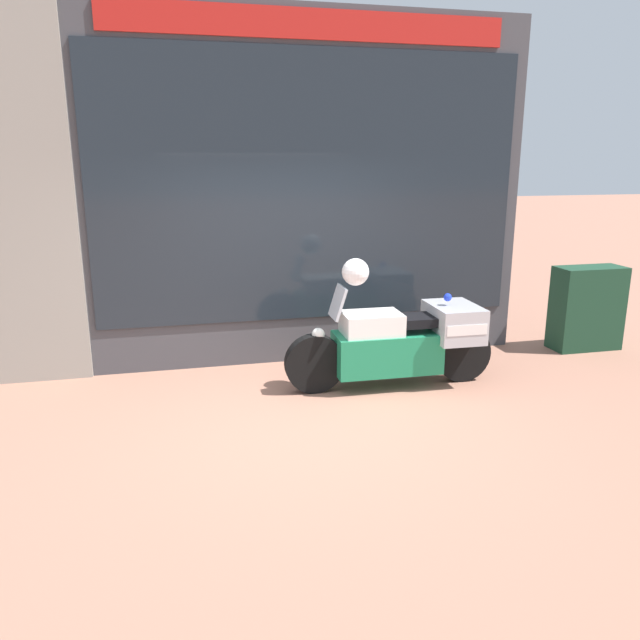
{
  "coord_description": "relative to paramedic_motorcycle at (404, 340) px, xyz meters",
  "views": [
    {
      "loc": [
        -1.13,
        -5.42,
        2.47
      ],
      "look_at": [
        0.45,
        1.2,
        0.67
      ],
      "focal_mm": 35.0,
      "sensor_mm": 36.0,
      "label": 1
    }
  ],
  "objects": [
    {
      "name": "paramedic_motorcycle",
      "position": [
        0.0,
        0.0,
        0.0
      ],
      "size": [
        2.33,
        0.72,
        1.15
      ],
      "rotation": [
        0.0,
        0.0,
        3.12
      ],
      "color": "black",
      "rests_on": "ground"
    },
    {
      "name": "shop_building",
      "position": [
        -1.74,
        1.3,
        1.53
      ],
      "size": [
        6.33,
        0.55,
        4.08
      ],
      "color": "#424247",
      "rests_on": "ground"
    },
    {
      "name": "window_display",
      "position": [
        -0.82,
        1.33,
        -0.02
      ],
      "size": [
        4.82,
        0.3,
        2.09
      ],
      "color": "slate",
      "rests_on": "ground"
    },
    {
      "name": "ground_plane",
      "position": [
        -1.28,
        -0.7,
        -0.52
      ],
      "size": [
        60.0,
        60.0,
        0.0
      ],
      "primitive_type": "plane",
      "color": "#9E6B56"
    },
    {
      "name": "white_helmet",
      "position": [
        -0.56,
        0.01,
        0.78
      ],
      "size": [
        0.28,
        0.28,
        0.28
      ],
      "primitive_type": "sphere",
      "color": "white",
      "rests_on": "paramedic_motorcycle"
    },
    {
      "name": "utility_cabinet",
      "position": [
        2.81,
        0.73,
        0.03
      ],
      "size": [
        0.89,
        0.41,
        1.09
      ],
      "primitive_type": "cube",
      "color": "#193D28",
      "rests_on": "ground"
    }
  ]
}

